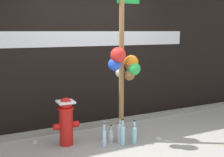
{
  "coord_description": "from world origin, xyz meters",
  "views": [
    {
      "loc": [
        -2.25,
        -3.71,
        1.76
      ],
      "look_at": [
        -0.17,
        0.32,
        1.04
      ],
      "focal_mm": 47.73,
      "sensor_mm": 36.0,
      "label": 1
    }
  ],
  "objects_px": {
    "bottle_1": "(134,131)",
    "fire_hydrant": "(66,120)",
    "bottle_6": "(123,134)",
    "memorial_post": "(124,51)",
    "bottle_5": "(134,134)",
    "bottle_4": "(104,130)",
    "bottle_0": "(120,132)",
    "bottle_3": "(104,138)",
    "bottle_2": "(111,136)"
  },
  "relations": [
    {
      "from": "memorial_post",
      "to": "bottle_0",
      "type": "relative_size",
      "value": 7.18
    },
    {
      "from": "fire_hydrant",
      "to": "bottle_5",
      "type": "distance_m",
      "value": 1.09
    },
    {
      "from": "bottle_0",
      "to": "bottle_4",
      "type": "height_order",
      "value": "bottle_0"
    },
    {
      "from": "bottle_2",
      "to": "bottle_5",
      "type": "bearing_deg",
      "value": -32.23
    },
    {
      "from": "bottle_0",
      "to": "bottle_2",
      "type": "xyz_separation_m",
      "value": [
        -0.13,
        0.05,
        -0.05
      ]
    },
    {
      "from": "bottle_3",
      "to": "bottle_0",
      "type": "bearing_deg",
      "value": 10.68
    },
    {
      "from": "fire_hydrant",
      "to": "bottle_1",
      "type": "height_order",
      "value": "fire_hydrant"
    },
    {
      "from": "bottle_5",
      "to": "bottle_4",
      "type": "bearing_deg",
      "value": 130.18
    },
    {
      "from": "bottle_0",
      "to": "bottle_3",
      "type": "distance_m",
      "value": 0.31
    },
    {
      "from": "bottle_4",
      "to": "bottle_5",
      "type": "relative_size",
      "value": 0.89
    },
    {
      "from": "bottle_3",
      "to": "bottle_6",
      "type": "height_order",
      "value": "bottle_6"
    },
    {
      "from": "bottle_6",
      "to": "bottle_1",
      "type": "bearing_deg",
      "value": 28.07
    },
    {
      "from": "memorial_post",
      "to": "bottle_4",
      "type": "relative_size",
      "value": 8.24
    },
    {
      "from": "bottle_2",
      "to": "bottle_4",
      "type": "bearing_deg",
      "value": 96.21
    },
    {
      "from": "bottle_3",
      "to": "bottle_4",
      "type": "height_order",
      "value": "bottle_3"
    },
    {
      "from": "memorial_post",
      "to": "bottle_5",
      "type": "xyz_separation_m",
      "value": [
        0.1,
        -0.18,
        -1.31
      ]
    },
    {
      "from": "bottle_3",
      "to": "bottle_1",
      "type": "bearing_deg",
      "value": 10.03
    },
    {
      "from": "fire_hydrant",
      "to": "bottle_0",
      "type": "relative_size",
      "value": 1.95
    },
    {
      "from": "bottle_1",
      "to": "bottle_6",
      "type": "relative_size",
      "value": 0.72
    },
    {
      "from": "bottle_6",
      "to": "bottle_2",
      "type": "bearing_deg",
      "value": 123.01
    },
    {
      "from": "bottle_0",
      "to": "bottle_5",
      "type": "bearing_deg",
      "value": -38.19
    },
    {
      "from": "bottle_6",
      "to": "fire_hydrant",
      "type": "bearing_deg",
      "value": 151.3
    },
    {
      "from": "bottle_1",
      "to": "bottle_3",
      "type": "height_order",
      "value": "bottle_3"
    },
    {
      "from": "bottle_1",
      "to": "bottle_4",
      "type": "bearing_deg",
      "value": 156.16
    },
    {
      "from": "bottle_1",
      "to": "bottle_6",
      "type": "bearing_deg",
      "value": -151.93
    },
    {
      "from": "bottle_2",
      "to": "bottle_5",
      "type": "xyz_separation_m",
      "value": [
        0.31,
        -0.2,
        0.04
      ]
    },
    {
      "from": "memorial_post",
      "to": "bottle_1",
      "type": "distance_m",
      "value": 1.35
    },
    {
      "from": "memorial_post",
      "to": "bottle_1",
      "type": "relative_size",
      "value": 9.21
    },
    {
      "from": "bottle_6",
      "to": "memorial_post",
      "type": "bearing_deg",
      "value": 57.18
    },
    {
      "from": "bottle_0",
      "to": "bottle_4",
      "type": "distance_m",
      "value": 0.29
    },
    {
      "from": "bottle_2",
      "to": "bottle_3",
      "type": "bearing_deg",
      "value": -147.87
    },
    {
      "from": "bottle_3",
      "to": "bottle_5",
      "type": "relative_size",
      "value": 1.0
    },
    {
      "from": "bottle_2",
      "to": "fire_hydrant",
      "type": "bearing_deg",
      "value": 159.29
    },
    {
      "from": "bottle_5",
      "to": "memorial_post",
      "type": "bearing_deg",
      "value": 118.41
    },
    {
      "from": "bottle_2",
      "to": "bottle_0",
      "type": "bearing_deg",
      "value": -22.19
    },
    {
      "from": "bottle_1",
      "to": "memorial_post",
      "type": "bearing_deg",
      "value": -176.57
    },
    {
      "from": "bottle_1",
      "to": "bottle_6",
      "type": "distance_m",
      "value": 0.37
    },
    {
      "from": "bottle_4",
      "to": "bottle_5",
      "type": "distance_m",
      "value": 0.52
    },
    {
      "from": "bottle_4",
      "to": "memorial_post",
      "type": "bearing_deg",
      "value": -42.21
    },
    {
      "from": "memorial_post",
      "to": "bottle_1",
      "type": "bearing_deg",
      "value": 3.43
    },
    {
      "from": "bottle_0",
      "to": "bottle_6",
      "type": "distance_m",
      "value": 0.12
    },
    {
      "from": "bottle_0",
      "to": "bottle_1",
      "type": "relative_size",
      "value": 1.28
    },
    {
      "from": "bottle_0",
      "to": "bottle_3",
      "type": "height_order",
      "value": "bottle_0"
    },
    {
      "from": "fire_hydrant",
      "to": "bottle_0",
      "type": "bearing_deg",
      "value": -20.96
    },
    {
      "from": "fire_hydrant",
      "to": "memorial_post",
      "type": "bearing_deg",
      "value": -16.86
    },
    {
      "from": "fire_hydrant",
      "to": "bottle_2",
      "type": "bearing_deg",
      "value": -20.71
    },
    {
      "from": "fire_hydrant",
      "to": "bottle_2",
      "type": "relative_size",
      "value": 2.6
    },
    {
      "from": "bottle_3",
      "to": "bottle_6",
      "type": "distance_m",
      "value": 0.29
    },
    {
      "from": "fire_hydrant",
      "to": "bottle_1",
      "type": "relative_size",
      "value": 2.5
    },
    {
      "from": "bottle_1",
      "to": "fire_hydrant",
      "type": "bearing_deg",
      "value": 167.03
    }
  ]
}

